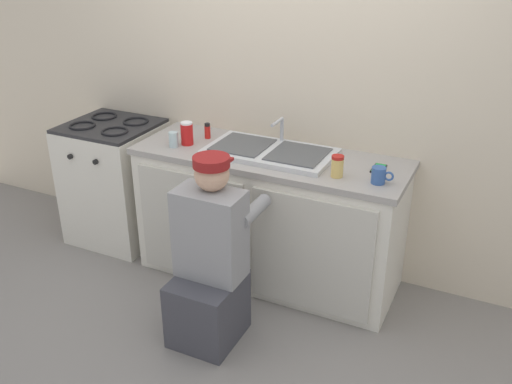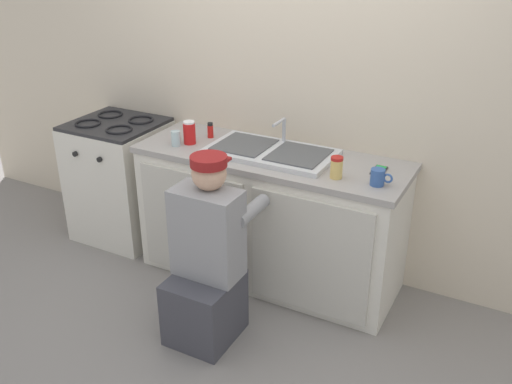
{
  "view_description": "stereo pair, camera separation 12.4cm",
  "coord_description": "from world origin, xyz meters",
  "px_view_note": "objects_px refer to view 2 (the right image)",
  "views": [
    {
      "loc": [
        1.37,
        -2.76,
        2.22
      ],
      "look_at": [
        0.0,
        0.1,
        0.71
      ],
      "focal_mm": 40.0,
      "sensor_mm": 36.0,
      "label": 1
    },
    {
      "loc": [
        1.48,
        -2.7,
        2.22
      ],
      "look_at": [
        0.0,
        0.1,
        0.71
      ],
      "focal_mm": 40.0,
      "sensor_mm": 36.0,
      "label": 2
    }
  ],
  "objects_px": {
    "stove_range": "(121,179)",
    "plumber_person": "(207,266)",
    "water_glass": "(176,138)",
    "spice_bottle_red": "(210,130)",
    "sink_double_basin": "(271,152)",
    "coffee_mug": "(378,177)",
    "condiment_jar": "(337,167)",
    "cell_phone": "(379,170)",
    "soda_cup_red": "(189,133)"
  },
  "relations": [
    {
      "from": "spice_bottle_red",
      "to": "cell_phone",
      "type": "bearing_deg",
      "value": -1.6
    },
    {
      "from": "sink_double_basin",
      "to": "cell_phone",
      "type": "relative_size",
      "value": 5.71
    },
    {
      "from": "plumber_person",
      "to": "coffee_mug",
      "type": "xyz_separation_m",
      "value": [
        0.77,
        0.58,
        0.48
      ]
    },
    {
      "from": "sink_double_basin",
      "to": "cell_phone",
      "type": "xyz_separation_m",
      "value": [
        0.68,
        0.05,
        -0.01
      ]
    },
    {
      "from": "sink_double_basin",
      "to": "spice_bottle_red",
      "type": "bearing_deg",
      "value": 170.08
    },
    {
      "from": "plumber_person",
      "to": "soda_cup_red",
      "type": "distance_m",
      "value": 0.97
    },
    {
      "from": "stove_range",
      "to": "plumber_person",
      "type": "height_order",
      "value": "plumber_person"
    },
    {
      "from": "stove_range",
      "to": "water_glass",
      "type": "xyz_separation_m",
      "value": [
        0.64,
        -0.15,
        0.49
      ]
    },
    {
      "from": "cell_phone",
      "to": "coffee_mug",
      "type": "height_order",
      "value": "coffee_mug"
    },
    {
      "from": "plumber_person",
      "to": "water_glass",
      "type": "relative_size",
      "value": 11.04
    },
    {
      "from": "stove_range",
      "to": "plumber_person",
      "type": "relative_size",
      "value": 0.83
    },
    {
      "from": "plumber_person",
      "to": "soda_cup_red",
      "type": "relative_size",
      "value": 7.26
    },
    {
      "from": "plumber_person",
      "to": "water_glass",
      "type": "xyz_separation_m",
      "value": [
        -0.58,
        0.57,
        0.48
      ]
    },
    {
      "from": "sink_double_basin",
      "to": "condiment_jar",
      "type": "distance_m",
      "value": 0.52
    },
    {
      "from": "plumber_person",
      "to": "spice_bottle_red",
      "type": "distance_m",
      "value": 1.05
    },
    {
      "from": "condiment_jar",
      "to": "spice_bottle_red",
      "type": "bearing_deg",
      "value": 166.43
    },
    {
      "from": "cell_phone",
      "to": "stove_range",
      "type": "bearing_deg",
      "value": -178.32
    },
    {
      "from": "plumber_person",
      "to": "soda_cup_red",
      "type": "bearing_deg",
      "value": 128.87
    },
    {
      "from": "stove_range",
      "to": "spice_bottle_red",
      "type": "xyz_separation_m",
      "value": [
        0.76,
        0.09,
        0.49
      ]
    },
    {
      "from": "cell_phone",
      "to": "sink_double_basin",
      "type": "bearing_deg",
      "value": -175.41
    },
    {
      "from": "sink_double_basin",
      "to": "plumber_person",
      "type": "distance_m",
      "value": 0.85
    },
    {
      "from": "soda_cup_red",
      "to": "cell_phone",
      "type": "relative_size",
      "value": 1.09
    },
    {
      "from": "cell_phone",
      "to": "spice_bottle_red",
      "type": "distance_m",
      "value": 1.19
    },
    {
      "from": "stove_range",
      "to": "spice_bottle_red",
      "type": "bearing_deg",
      "value": 6.77
    },
    {
      "from": "plumber_person",
      "to": "coffee_mug",
      "type": "relative_size",
      "value": 8.76
    },
    {
      "from": "stove_range",
      "to": "soda_cup_red",
      "type": "height_order",
      "value": "soda_cup_red"
    },
    {
      "from": "sink_double_basin",
      "to": "plumber_person",
      "type": "bearing_deg",
      "value": -93.31
    },
    {
      "from": "water_glass",
      "to": "condiment_jar",
      "type": "bearing_deg",
      "value": -0.12
    },
    {
      "from": "sink_double_basin",
      "to": "plumber_person",
      "type": "relative_size",
      "value": 0.72
    },
    {
      "from": "sink_double_basin",
      "to": "spice_bottle_red",
      "type": "relative_size",
      "value": 7.62
    },
    {
      "from": "plumber_person",
      "to": "water_glass",
      "type": "height_order",
      "value": "plumber_person"
    },
    {
      "from": "plumber_person",
      "to": "cell_phone",
      "type": "distance_m",
      "value": 1.15
    },
    {
      "from": "sink_double_basin",
      "to": "stove_range",
      "type": "xyz_separation_m",
      "value": [
        -1.26,
        -0.0,
        -0.45
      ]
    },
    {
      "from": "cell_phone",
      "to": "condiment_jar",
      "type": "bearing_deg",
      "value": -132.74
    },
    {
      "from": "spice_bottle_red",
      "to": "coffee_mug",
      "type": "height_order",
      "value": "spice_bottle_red"
    },
    {
      "from": "condiment_jar",
      "to": "water_glass",
      "type": "bearing_deg",
      "value": 179.88
    },
    {
      "from": "sink_double_basin",
      "to": "condiment_jar",
      "type": "height_order",
      "value": "sink_double_basin"
    },
    {
      "from": "soda_cup_red",
      "to": "condiment_jar",
      "type": "relative_size",
      "value": 1.19
    },
    {
      "from": "stove_range",
      "to": "condiment_jar",
      "type": "height_order",
      "value": "condiment_jar"
    },
    {
      "from": "sink_double_basin",
      "to": "condiment_jar",
      "type": "relative_size",
      "value": 6.25
    },
    {
      "from": "plumber_person",
      "to": "stove_range",
      "type": "bearing_deg",
      "value": 149.52
    },
    {
      "from": "sink_double_basin",
      "to": "spice_bottle_red",
      "type": "xyz_separation_m",
      "value": [
        -0.5,
        0.09,
        0.03
      ]
    },
    {
      "from": "spice_bottle_red",
      "to": "coffee_mug",
      "type": "xyz_separation_m",
      "value": [
        1.23,
        -0.23,
        -0.0
      ]
    },
    {
      "from": "condiment_jar",
      "to": "cell_phone",
      "type": "bearing_deg",
      "value": 47.26
    },
    {
      "from": "water_glass",
      "to": "spice_bottle_red",
      "type": "bearing_deg",
      "value": 63.88
    },
    {
      "from": "sink_double_basin",
      "to": "water_glass",
      "type": "bearing_deg",
      "value": -166.4
    },
    {
      "from": "stove_range",
      "to": "cell_phone",
      "type": "height_order",
      "value": "stove_range"
    },
    {
      "from": "plumber_person",
      "to": "spice_bottle_red",
      "type": "height_order",
      "value": "plumber_person"
    },
    {
      "from": "cell_phone",
      "to": "spice_bottle_red",
      "type": "relative_size",
      "value": 1.33
    },
    {
      "from": "cell_phone",
      "to": "water_glass",
      "type": "bearing_deg",
      "value": -171.07
    }
  ]
}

